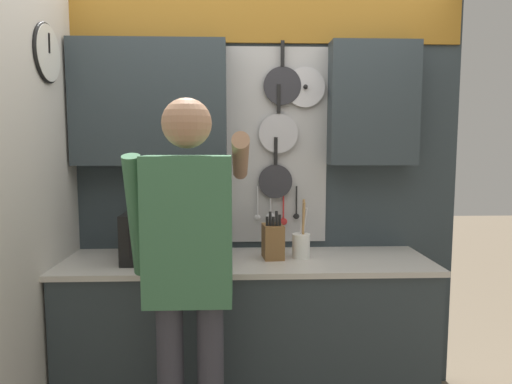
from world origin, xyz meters
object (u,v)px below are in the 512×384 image
(utensil_crock, at_px, (301,244))
(person, at_px, (189,259))
(microwave, at_px, (171,235))
(knife_block, at_px, (273,241))

(utensil_crock, bearing_deg, person, -136.23)
(microwave, bearing_deg, knife_block, 0.07)
(knife_block, xyz_separation_m, utensil_crock, (0.16, 0.00, -0.02))
(utensil_crock, xyz_separation_m, person, (-0.58, -0.55, 0.06))
(knife_block, bearing_deg, utensil_crock, 0.21)
(utensil_crock, relative_size, person, 0.19)
(person, bearing_deg, utensil_crock, 43.77)
(person, bearing_deg, microwave, 106.41)
(microwave, xyz_separation_m, utensil_crock, (0.74, 0.00, -0.05))
(knife_block, height_order, utensil_crock, utensil_crock)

